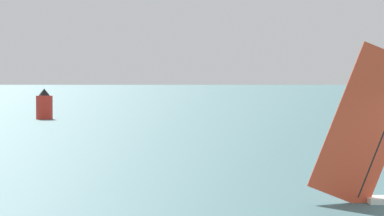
{
  "coord_description": "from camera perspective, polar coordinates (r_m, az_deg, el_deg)",
  "views": [
    {
      "loc": [
        -9.61,
        -14.52,
        2.57
      ],
      "look_at": [
        -5.23,
        5.51,
        1.93
      ],
      "focal_mm": 76.23,
      "sensor_mm": 36.0,
      "label": 1
    }
  ],
  "objects": [
    {
      "name": "channel_buoy",
      "position": [
        58.3,
        -10.29,
        0.18
      ],
      "size": [
        1.16,
        1.16,
        2.16
      ],
      "color": "red",
      "rests_on": "ground_plane"
    }
  ]
}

